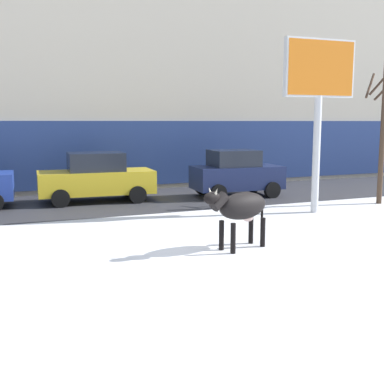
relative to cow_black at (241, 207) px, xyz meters
The scene contains 10 objects.
ground_plane 1.31m from the cow_black, behind, with size 120.00×120.00×0.00m, color white.
road_strip 7.80m from the cow_black, 96.37° to the left, with size 60.00×5.60×0.01m, color #333338.
building_facade 14.64m from the cow_black, 93.63° to the left, with size 44.00×6.10×13.00m.
cow_black is the anchor object (origin of this frame).
billboard 6.38m from the cow_black, 35.22° to the left, with size 2.53×0.31×5.56m.
car_yellow_sedan 8.22m from the cow_black, 102.50° to the left, with size 4.30×2.19×1.84m.
car_navy_hatchback 8.03m from the cow_black, 63.15° to the left, with size 3.60×2.10×1.86m.
pedestrian_near_billboard 11.41m from the cow_black, 109.43° to the left, with size 0.36×0.24×1.73m.
pedestrian_by_cars 11.24m from the cow_black, 106.66° to the left, with size 0.36×0.24×1.73m.
bare_tree_far_back 8.74m from the cow_black, 25.70° to the left, with size 1.39×1.39×5.10m.
Camera 1 is at (-4.39, -9.73, 2.97)m, focal length 44.95 mm.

